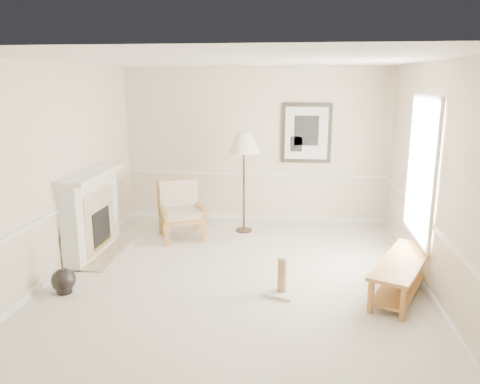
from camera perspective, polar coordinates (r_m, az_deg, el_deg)
name	(u,v)px	position (r m, az deg, el deg)	size (l,w,h in m)	color
ground	(237,275)	(6.63, -0.35, -10.14)	(5.50, 5.50, 0.00)	silver
room	(248,142)	(6.18, 0.99, 6.14)	(5.04, 5.54, 2.92)	beige
fireplace	(92,214)	(7.59, -17.61, -2.56)	(0.64, 1.64, 1.31)	white
floor_vase	(64,281)	(6.47, -20.71, -10.09)	(0.30, 0.30, 0.89)	black
armchair	(181,207)	(8.15, -7.26, -1.84)	(0.98, 1.00, 0.96)	#AC6D37
floor_lamp	(244,145)	(8.12, 0.50, 5.73)	(0.58, 0.58, 1.79)	black
bench	(402,271)	(6.35, 19.19, -9.04)	(1.11, 1.65, 0.46)	#AC6D37
scratching_post	(282,282)	(6.05, 5.14, -10.93)	(0.46, 0.46, 0.51)	silver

